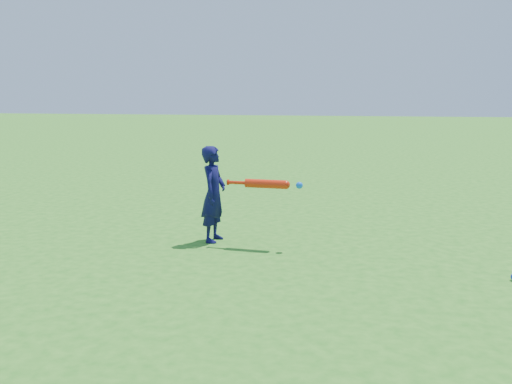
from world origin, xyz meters
TOP-DOWN VIEW (x-y plane):
  - ground at (0.00, 0.00)m, footprint 80.00×80.00m
  - child at (-0.51, -0.35)m, footprint 0.29×0.41m
  - bat_swing at (0.14, -0.45)m, footprint 0.85×0.13m

SIDE VIEW (x-z plane):
  - ground at x=0.00m, z-range 0.00..0.00m
  - child at x=-0.51m, z-range 0.00..1.09m
  - bat_swing at x=0.14m, z-range 0.65..0.75m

